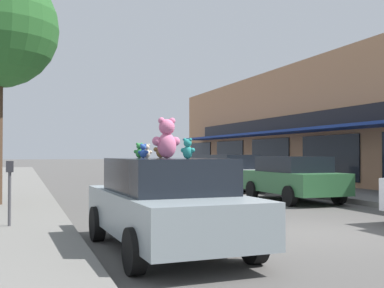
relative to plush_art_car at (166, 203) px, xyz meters
name	(u,v)px	position (x,y,z in m)	size (l,w,h in m)	color
ground_plane	(308,233)	(3.14, 0.74, -0.78)	(260.00, 260.00, 0.00)	#514F4C
plush_art_car	(166,203)	(0.00, 0.00, 0.00)	(2.07, 4.30, 1.50)	#8C999E
teddy_bear_giant	(167,139)	(0.08, 0.26, 1.04)	(0.51, 0.32, 0.69)	pink
teddy_bear_cream	(147,151)	(-0.16, 0.65, 0.83)	(0.19, 0.12, 0.25)	beige
teddy_bear_blue	(143,151)	(-0.25, 0.55, 0.83)	(0.19, 0.12, 0.25)	blue
teddy_bear_brown	(161,148)	(0.20, 1.07, 0.89)	(0.27, 0.17, 0.37)	olive
teddy_bear_teal	(188,149)	(0.09, -0.81, 0.86)	(0.22, 0.20, 0.31)	teal
teddy_bear_green	(139,151)	(-0.29, 0.70, 0.84)	(0.20, 0.13, 0.27)	green
parked_car_far_center	(293,178)	(6.19, 6.31, 0.00)	(1.94, 4.01, 1.48)	#336B3D
parked_car_far_right	(228,171)	(6.19, 11.61, 0.05)	(1.89, 4.55, 1.52)	#B7B7BC
parking_meter	(10,184)	(-2.44, 2.57, 0.19)	(0.14, 0.10, 1.27)	#4C4C51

